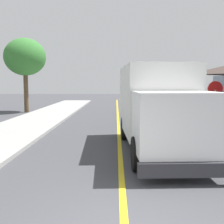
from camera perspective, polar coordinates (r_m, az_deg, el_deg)
centre_line_yellow at (r=14.51m, az=1.40°, el=-4.13°), size 0.16×56.00×0.01m
box_truck at (r=10.70m, az=9.12°, el=1.70°), size 2.74×7.29×3.20m
parked_car_near at (r=17.25m, az=7.20°, el=0.08°), size 1.89×4.44×1.67m
parked_car_mid at (r=23.36m, az=6.88°, el=1.62°), size 1.96×4.46×1.67m
parked_car_far at (r=30.34m, az=5.50°, el=2.62°), size 1.87×4.43×1.67m
stop_sign at (r=15.20m, az=20.25°, el=2.99°), size 0.80×0.10×2.65m
street_tree_down_block at (r=25.42m, az=-17.29°, el=10.57°), size 3.51×3.51×6.32m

